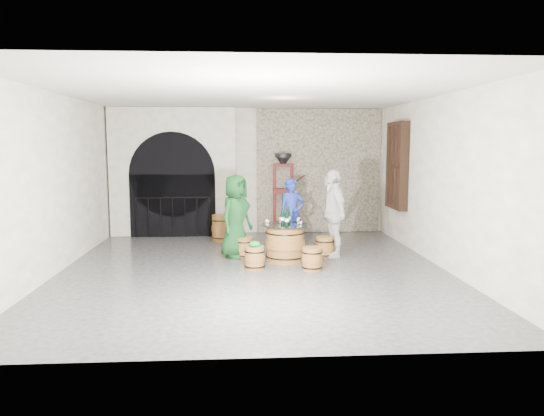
{
  "coord_description": "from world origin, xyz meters",
  "views": [
    {
      "loc": [
        -0.25,
        -9.3,
        2.29
      ],
      "look_at": [
        0.38,
        0.67,
        1.05
      ],
      "focal_mm": 34.0,
      "sensor_mm": 36.0,
      "label": 1
    }
  ],
  "objects": [
    {
      "name": "wall_left",
      "position": [
        -3.5,
        0.0,
        1.6
      ],
      "size": [
        0.0,
        8.0,
        8.0
      ],
      "primitive_type": "plane",
      "rotation": [
        1.57,
        0.0,
        1.57
      ],
      "color": "silver",
      "rests_on": "ground"
    },
    {
      "name": "barrel_stool_far",
      "position": [
        0.83,
        1.47,
        0.21
      ],
      "size": [
        0.39,
        0.39,
        0.43
      ],
      "color": "brown",
      "rests_on": "ground"
    },
    {
      "name": "wine_bottle_center",
      "position": [
        0.66,
        0.5,
        0.86
      ],
      "size": [
        0.08,
        0.08,
        0.32
      ],
      "color": "black",
      "rests_on": "barrel_table"
    },
    {
      "name": "wall_back",
      "position": [
        0.0,
        4.0,
        1.6
      ],
      "size": [
        8.0,
        0.0,
        8.0
      ],
      "primitive_type": "plane",
      "rotation": [
        1.57,
        0.0,
        0.0
      ],
      "color": "silver",
      "rests_on": "ground"
    },
    {
      "name": "tasting_glass_a",
      "position": [
        0.3,
        0.56,
        0.78
      ],
      "size": [
        0.05,
        0.05,
        0.1
      ],
      "primitive_type": null,
      "color": "#AE5A21",
      "rests_on": "barrel_table"
    },
    {
      "name": "green_cap",
      "position": [
        0.02,
        -0.02,
        0.47
      ],
      "size": [
        0.25,
        0.2,
        0.11
      ],
      "color": "#0B7D26",
      "rests_on": "barrel_stool_near_left"
    },
    {
      "name": "wall_right",
      "position": [
        3.5,
        0.0,
        1.6
      ],
      "size": [
        0.0,
        8.0,
        8.0
      ],
      "primitive_type": "plane",
      "rotation": [
        1.57,
        0.0,
        -1.57
      ],
      "color": "silver",
      "rests_on": "ground"
    },
    {
      "name": "barrel_table",
      "position": [
        0.64,
        0.61,
        0.36
      ],
      "size": [
        0.95,
        0.95,
        0.73
      ],
      "color": "brown",
      "rests_on": "ground"
    },
    {
      "name": "person_white",
      "position": [
        1.65,
        0.96,
        0.9
      ],
      "size": [
        0.62,
        1.11,
        1.79
      ],
      "primitive_type": "imported",
      "rotation": [
        0.0,
        0.0,
        -1.39
      ],
      "color": "beige",
      "rests_on": "ground"
    },
    {
      "name": "tasting_glass_e",
      "position": [
        0.92,
        0.36,
        0.78
      ],
      "size": [
        0.05,
        0.05,
        0.1
      ],
      "primitive_type": null,
      "color": "#AE5A21",
      "rests_on": "barrel_table"
    },
    {
      "name": "ground",
      "position": [
        0.0,
        0.0,
        0.0
      ],
      "size": [
        8.0,
        8.0,
        0.0
      ],
      "primitive_type": "plane",
      "color": "#2A2A2D",
      "rests_on": "ground"
    },
    {
      "name": "ceiling",
      "position": [
        0.0,
        0.0,
        3.2
      ],
      "size": [
        8.0,
        8.0,
        0.0
      ],
      "primitive_type": "plane",
      "rotation": [
        3.14,
        0.0,
        0.0
      ],
      "color": "beige",
      "rests_on": "wall_back"
    },
    {
      "name": "arched_opening",
      "position": [
        -1.9,
        3.74,
        1.58
      ],
      "size": [
        3.1,
        0.6,
        3.19
      ],
      "color": "silver",
      "rests_on": "ground"
    },
    {
      "name": "tasting_glass_d",
      "position": [
        0.94,
        0.88,
        0.78
      ],
      "size": [
        0.05,
        0.05,
        0.1
      ],
      "primitive_type": null,
      "color": "#AE5A21",
      "rests_on": "barrel_table"
    },
    {
      "name": "tasting_glass_f",
      "position": [
        0.28,
        0.64,
        0.78
      ],
      "size": [
        0.05,
        0.05,
        0.1
      ],
      "primitive_type": null,
      "color": "#AE5A21",
      "rests_on": "barrel_table"
    },
    {
      "name": "barrel_stool_left",
      "position": [
        -0.16,
        0.97,
        0.21
      ],
      "size": [
        0.39,
        0.39,
        0.43
      ],
      "color": "brown",
      "rests_on": "ground"
    },
    {
      "name": "control_box",
      "position": [
        2.05,
        3.86,
        1.35
      ],
      "size": [
        0.18,
        0.1,
        0.22
      ],
      "primitive_type": "cube",
      "color": "silver",
      "rests_on": "wall_back"
    },
    {
      "name": "corking_press",
      "position": [
        0.86,
        3.68,
        1.2
      ],
      "size": [
        0.84,
        0.46,
        2.06
      ],
      "rotation": [
        0.0,
        0.0,
        0.0
      ],
      "color": "#4F110D",
      "rests_on": "ground"
    },
    {
      "name": "person_green",
      "position": [
        -0.33,
        1.04,
        0.84
      ],
      "size": [
        0.92,
        0.98,
        1.68
      ],
      "primitive_type": "imported",
      "rotation": [
        0.0,
        0.0,
        0.93
      ],
      "color": "#103A16",
      "rests_on": "ground"
    },
    {
      "name": "barrel_stool_near_left",
      "position": [
        0.02,
        -0.02,
        0.21
      ],
      "size": [
        0.39,
        0.39,
        0.43
      ],
      "color": "brown",
      "rests_on": "ground"
    },
    {
      "name": "side_barrel",
      "position": [
        -0.69,
        2.82,
        0.31
      ],
      "size": [
        0.47,
        0.47,
        0.63
      ],
      "rotation": [
        0.0,
        0.0,
        0.33
      ],
      "color": "brown",
      "rests_on": "ground"
    },
    {
      "name": "stone_facing_panel",
      "position": [
        1.8,
        3.94,
        1.6
      ],
      "size": [
        3.2,
        0.12,
        3.18
      ],
      "primitive_type": "cube",
      "color": "gray",
      "rests_on": "ground"
    },
    {
      "name": "tasting_glass_c",
      "position": [
        0.57,
        0.92,
        0.78
      ],
      "size": [
        0.05,
        0.05,
        0.1
      ],
      "primitive_type": null,
      "color": "#AE5A21",
      "rests_on": "barrel_table"
    },
    {
      "name": "barrel_stool_right",
      "position": [
        1.47,
        0.9,
        0.21
      ],
      "size": [
        0.39,
        0.39,
        0.43
      ],
      "color": "brown",
      "rests_on": "ground"
    },
    {
      "name": "wine_bottle_left",
      "position": [
        0.59,
        0.68,
        0.86
      ],
      "size": [
        0.08,
        0.08,
        0.32
      ],
      "color": "black",
      "rests_on": "barrel_table"
    },
    {
      "name": "wine_bottle_right",
      "position": [
        0.72,
        0.78,
        0.86
      ],
      "size": [
        0.08,
        0.08,
        0.32
      ],
      "color": "black",
      "rests_on": "barrel_table"
    },
    {
      "name": "person_blue",
      "position": [
        0.89,
        1.72,
        0.78
      ],
      "size": [
        0.62,
        0.47,
        1.56
      ],
      "primitive_type": "imported",
      "rotation": [
        0.0,
        0.0,
        0.18
      ],
      "color": "navy",
      "rests_on": "ground"
    },
    {
      "name": "tasting_glass_b",
      "position": [
        0.9,
        0.71,
        0.78
      ],
      "size": [
        0.05,
        0.05,
        0.1
      ],
      "primitive_type": null,
      "color": "#AE5A21",
      "rests_on": "barrel_table"
    },
    {
      "name": "barrel_stool_near_right",
      "position": [
        1.07,
        -0.16,
        0.21
      ],
      "size": [
        0.39,
        0.39,
        0.43
      ],
      "color": "brown",
      "rests_on": "ground"
    },
    {
      "name": "shuttered_window",
      "position": [
        3.38,
        2.4,
        1.8
      ],
      "size": [
        0.23,
        1.1,
        2.0
      ],
      "color": "black",
      "rests_on": "wall_right"
    },
    {
      "name": "wall_front",
      "position": [
        0.0,
        -4.0,
        1.6
      ],
      "size": [
        8.0,
        0.0,
        8.0
      ],
      "primitive_type": "plane",
      "rotation": [
        -1.57,
        0.0,
        0.0
      ],
      "color": "silver",
      "rests_on": "ground"
    }
  ]
}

